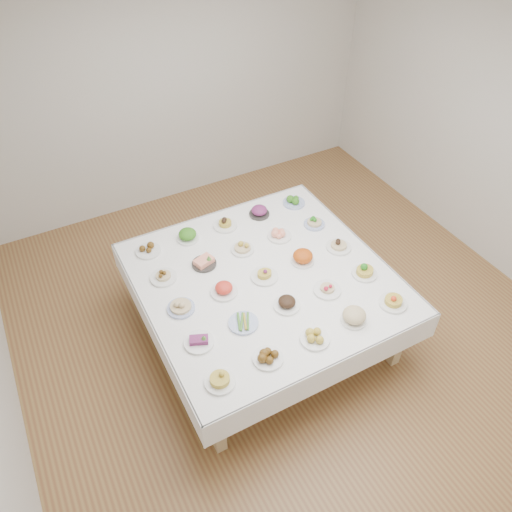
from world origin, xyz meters
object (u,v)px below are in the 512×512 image
dish_0 (220,379)px  dish_24 (294,200)px  display_table (264,282)px  dish_12 (264,273)px

dish_0 → dish_24: bearing=45.0°
dish_0 → display_table: bearing=44.9°
dish_12 → dish_24: dish_12 is taller
dish_0 → dish_24: 2.28m
dish_24 → dish_0: bearing=-135.0°
dish_0 → dish_12: size_ratio=0.94×
dish_24 → dish_12: bearing=-134.6°
dish_12 → dish_24: bearing=45.4°
display_table → dish_12: dish_12 is taller
dish_12 → dish_24: (0.80, 0.81, -0.01)m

